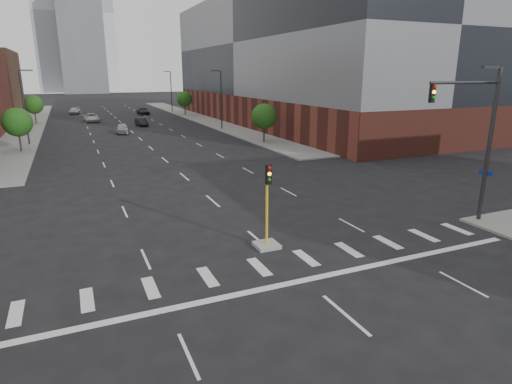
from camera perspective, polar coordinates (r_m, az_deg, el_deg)
ground at (r=15.62m, az=16.26°, el=-18.94°), size 400.00×400.00×0.00m
sidewalk_left_far at (r=84.30m, az=-27.96°, el=7.94°), size 5.00×92.00×0.15m
sidewalk_right_far at (r=87.34m, az=-7.77°, el=9.79°), size 5.00×92.00×0.15m
building_right_main at (r=79.45m, az=5.48°, el=17.19°), size 24.00×70.00×22.00m
tower_left at (r=231.13m, az=-24.90°, el=20.79°), size 22.00×22.00×70.00m
tower_right at (r=272.08m, az=-20.89°, el=21.26°), size 20.00×20.00×80.00m
tower_mid at (r=210.23m, az=-22.26°, el=18.14°), size 18.00×18.00×44.00m
median_traffic_signal at (r=21.93m, az=1.46°, el=-5.03°), size 1.20×1.20×4.40m
mast_arm_signal at (r=27.51m, az=27.77°, el=7.46°), size 5.12×0.90×9.07m
streetlight_right_a at (r=68.40m, az=-4.74°, el=12.46°), size 1.60×0.22×9.07m
streetlight_right_b at (r=102.11m, az=-11.30°, el=13.24°), size 1.60×0.22×9.07m
streetlight_left at (r=59.92m, az=-28.47°, el=10.23°), size 1.60×0.22×9.07m
tree_left_near at (r=55.14m, az=-29.23°, el=8.13°), size 3.20×3.20×4.85m
tree_left_far at (r=84.96m, az=-27.52°, el=10.30°), size 3.20×3.20×4.85m
tree_right_near at (r=54.83m, az=1.07°, el=10.05°), size 3.20×3.20×4.85m
tree_right_far at (r=92.61m, az=-9.50°, el=12.11°), size 3.20×3.20×4.85m
car_near_left at (r=67.21m, az=-17.38°, el=8.09°), size 2.16×4.47×1.47m
car_mid_right at (r=76.03m, az=-15.03°, el=9.01°), size 1.81×4.15×1.33m
car_far_left at (r=85.39m, az=-21.10°, el=9.24°), size 2.62×5.46×1.50m
car_deep_right at (r=97.24m, az=-14.85°, el=10.41°), size 2.26×5.24×1.50m
car_distant at (r=102.68m, az=-23.08°, el=9.94°), size 2.53×4.68×1.51m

